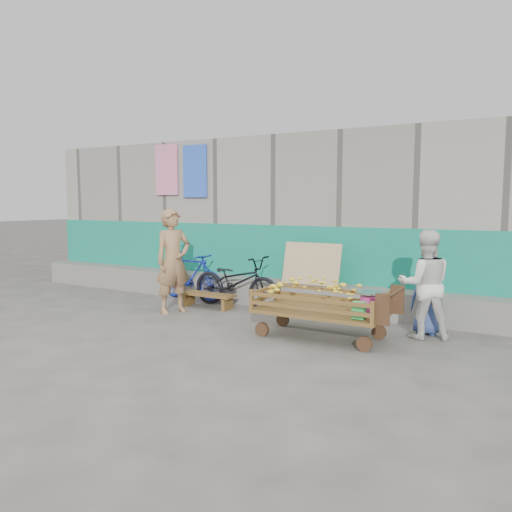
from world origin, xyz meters
The scene contains 9 objects.
ground centered at (0.00, 0.00, 0.00)m, with size 80.00×80.00×0.00m, color #4C4A45.
building_wall centered at (0.00, 4.05, 1.47)m, with size 12.00×3.50×3.00m.
banana_cart centered at (1.02, 0.79, 0.54)m, with size 1.87×0.86×0.80m.
bench centered at (-1.37, 1.62, 0.18)m, with size 1.00×0.30×0.25m.
vendor_man centered at (-1.63, 1.03, 0.85)m, with size 0.62×0.41×1.70m, color #9A704B.
woman centered at (2.25, 1.49, 0.72)m, with size 0.70×0.55×1.45m, color white.
child centered at (2.25, 1.68, 0.47)m, with size 0.46×0.30×0.94m, color #384E91.
bicycle_dark centered at (-0.93, 1.85, 0.45)m, with size 0.60×1.73×0.91m, color black.
bicycle_blue centered at (-2.04, 2.05, 0.45)m, with size 0.42×1.49×0.90m, color #17289E.
Camera 1 is at (3.54, -5.30, 1.82)m, focal length 35.00 mm.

